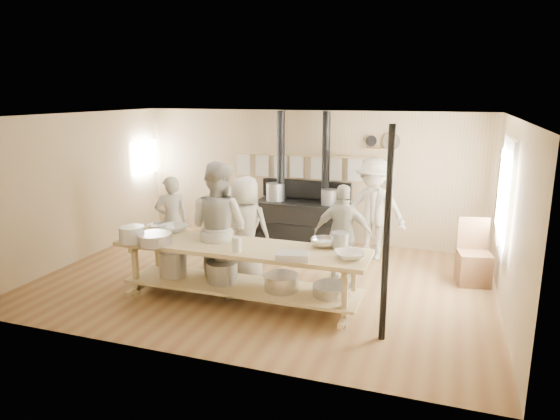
{
  "coord_description": "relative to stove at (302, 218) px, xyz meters",
  "views": [
    {
      "loc": [
        2.69,
        -7.03,
        2.93
      ],
      "look_at": [
        0.2,
        0.2,
        1.13
      ],
      "focal_mm": 32.0,
      "sensor_mm": 36.0,
      "label": 1
    }
  ],
  "objects": [
    {
      "name": "cook_far_left",
      "position": [
        -1.79,
        -1.85,
        0.26
      ],
      "size": [
        0.68,
        0.64,
        1.56
      ],
      "primitive_type": "imported",
      "rotation": [
        0.0,
        0.0,
        3.79
      ],
      "color": "beige",
      "rests_on": "ground"
    },
    {
      "name": "roasting_pan",
      "position": [
        0.87,
        -3.35,
        0.37
      ],
      "size": [
        0.46,
        0.35,
        0.09
      ],
      "primitive_type": "cube",
      "rotation": [
        0.0,
        0.0,
        0.2
      ],
      "color": "#B2B2B7",
      "rests_on": "prep_table"
    },
    {
      "name": "cook_right",
      "position": [
        1.2,
        -1.78,
        0.27
      ],
      "size": [
        0.94,
        0.42,
        1.57
      ],
      "primitive_type": "imported",
      "rotation": [
        0.0,
        0.0,
        3.19
      ],
      "color": "beige",
      "rests_on": "ground"
    },
    {
      "name": "ground",
      "position": [
        0.01,
        -2.12,
        -0.52
      ],
      "size": [
        7.0,
        7.0,
        0.0
      ],
      "primitive_type": "plane",
      "color": "brown",
      "rests_on": "ground"
    },
    {
      "name": "cook_by_window",
      "position": [
        1.46,
        -0.45,
        0.39
      ],
      "size": [
        1.24,
        0.79,
        1.83
      ],
      "primitive_type": "imported",
      "rotation": [
        0.0,
        0.0,
        -0.1
      ],
      "color": "beige",
      "rests_on": "ground"
    },
    {
      "name": "bowl_steel_a",
      "position": [
        -1.54,
        -2.69,
        0.38
      ],
      "size": [
        0.4,
        0.4,
        0.09
      ],
      "primitive_type": "imported",
      "rotation": [
        0.0,
        0.0,
        1.11
      ],
      "color": "silver",
      "rests_on": "prep_table"
    },
    {
      "name": "bowl_white_b",
      "position": [
        1.56,
        -3.08,
        0.38
      ],
      "size": [
        0.52,
        0.52,
        0.09
      ],
      "primitive_type": "imported",
      "rotation": [
        0.0,
        0.0,
        2.07
      ],
      "color": "white",
      "rests_on": "prep_table"
    },
    {
      "name": "bowl_white_a",
      "position": [
        -1.26,
        -2.69,
        0.38
      ],
      "size": [
        0.52,
        0.52,
        0.1
      ],
      "primitive_type": "imported",
      "rotation": [
        0.0,
        0.0,
        -0.3
      ],
      "color": "white",
      "rests_on": "prep_table"
    },
    {
      "name": "deep_bowl_enamel",
      "position": [
        -1.54,
        -3.35,
        0.44
      ],
      "size": [
        0.37,
        0.37,
        0.22
      ],
      "primitive_type": "cylinder",
      "rotation": [
        0.0,
        0.0,
        -0.04
      ],
      "color": "white",
      "rests_on": "prep_table"
    },
    {
      "name": "support_post",
      "position": [
        2.06,
        -3.47,
        0.78
      ],
      "size": [
        0.08,
        0.08,
        2.6
      ],
      "primitive_type": "cylinder",
      "color": "black",
      "rests_on": "ground"
    },
    {
      "name": "bucket_galv",
      "position": [
        1.34,
        -2.69,
        0.44
      ],
      "size": [
        0.26,
        0.26,
        0.22
      ],
      "primitive_type": "cylinder",
      "rotation": [
        0.0,
        0.0,
        0.06
      ],
      "color": "gray",
      "rests_on": "prep_table"
    },
    {
      "name": "prep_table",
      "position": [
        -0.0,
        -3.02,
        -0.0
      ],
      "size": [
        3.6,
        0.9,
        0.85
      ],
      "color": "tan",
      "rests_on": "ground"
    },
    {
      "name": "chair",
      "position": [
        3.15,
        -1.15,
        -0.22
      ],
      "size": [
        0.56,
        0.56,
        1.02
      ],
      "rotation": [
        0.0,
        0.0,
        0.19
      ],
      "color": "brown",
      "rests_on": "ground"
    },
    {
      "name": "room_shell",
      "position": [
        0.01,
        -2.12,
        1.1
      ],
      "size": [
        7.0,
        7.0,
        7.0
      ],
      "color": "tan",
      "rests_on": "ground"
    },
    {
      "name": "window_right",
      "position": [
        3.48,
        -1.52,
        0.98
      ],
      "size": [
        0.09,
        1.5,
        1.65
      ],
      "color": "beige",
      "rests_on": "ground"
    },
    {
      "name": "cook_center",
      "position": [
        -0.32,
        -2.08,
        0.31
      ],
      "size": [
        0.83,
        0.55,
        1.67
      ],
      "primitive_type": "imported",
      "rotation": [
        0.0,
        0.0,
        3.12
      ],
      "color": "beige",
      "rests_on": "ground"
    },
    {
      "name": "cook_left",
      "position": [
        -0.47,
        -2.72,
        0.47
      ],
      "size": [
        1.11,
        0.96,
        1.98
      ],
      "primitive_type": "imported",
      "rotation": [
        0.0,
        0.0,
        2.9
      ],
      "color": "beige",
      "rests_on": "ground"
    },
    {
      "name": "bowl_steel_b",
      "position": [
        1.12,
        -2.69,
        0.39
      ],
      "size": [
        0.5,
        0.5,
        0.12
      ],
      "primitive_type": "imported",
      "rotation": [
        0.0,
        0.0,
        3.63
      ],
      "color": "silver",
      "rests_on": "prep_table"
    },
    {
      "name": "pitcher",
      "position": [
        0.07,
        -3.29,
        0.43
      ],
      "size": [
        0.15,
        0.15,
        0.2
      ],
      "primitive_type": "cylinder",
      "rotation": [
        0.0,
        0.0,
        -0.14
      ],
      "color": "white",
      "rests_on": "prep_table"
    },
    {
      "name": "towel_rail",
      "position": [
        0.01,
        0.28,
        1.03
      ],
      "size": [
        3.0,
        0.04,
        0.47
      ],
      "color": "tan",
      "rests_on": "ground"
    },
    {
      "name": "stove",
      "position": [
        0.0,
        0.0,
        0.0
      ],
      "size": [
        1.9,
        0.75,
        2.6
      ],
      "color": "black",
      "rests_on": "ground"
    },
    {
      "name": "back_wall_shelf",
      "position": [
        1.47,
        0.32,
        1.48
      ],
      "size": [
        0.63,
        0.14,
        0.32
      ],
      "color": "tan",
      "rests_on": "ground"
    },
    {
      "name": "mixing_bowl_large",
      "position": [
        -1.17,
        -3.35,
        0.41
      ],
      "size": [
        0.59,
        0.59,
        0.16
      ],
      "primitive_type": "cylinder",
      "rotation": [
        0.0,
        0.0,
        0.22
      ],
      "color": "silver",
      "rests_on": "prep_table"
    },
    {
      "name": "left_opening",
      "position": [
        -3.44,
        -0.12,
        1.08
      ],
      "size": [
        0.0,
        0.9,
        0.9
      ],
      "color": "white",
      "rests_on": "ground"
    }
  ]
}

